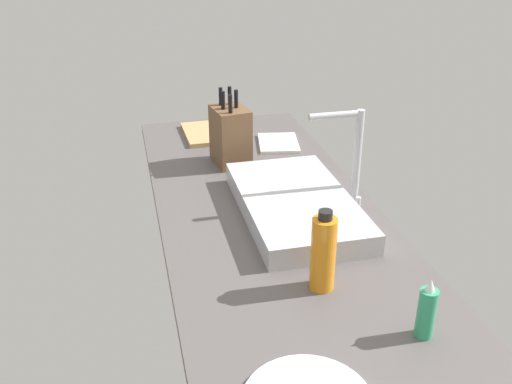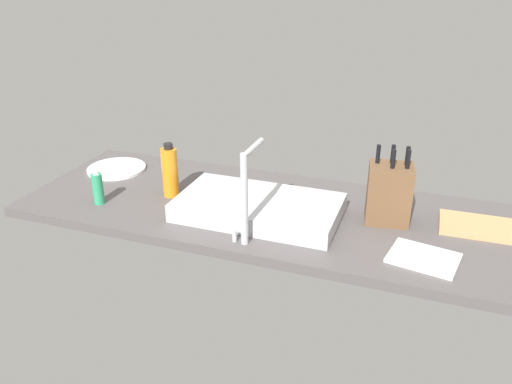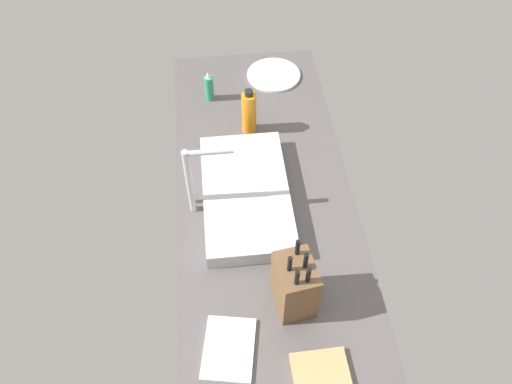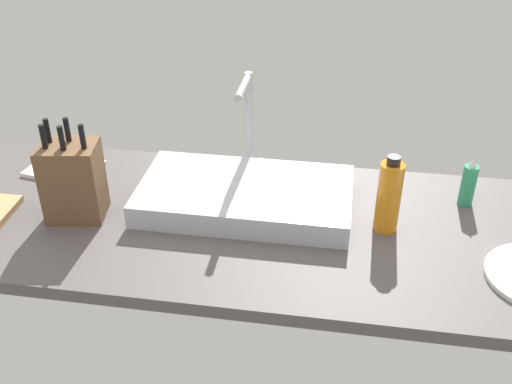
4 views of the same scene
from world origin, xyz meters
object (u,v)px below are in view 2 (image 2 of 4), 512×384
at_px(knife_block, 389,193).
at_px(dish_towel, 424,258).
at_px(cutting_board, 480,227).
at_px(water_bottle, 170,172).
at_px(sink_basin, 259,207).
at_px(faucet, 246,188).
at_px(soap_bottle, 98,188).
at_px(dinner_plate, 117,169).

height_order(knife_block, dish_towel, knife_block).
xyz_separation_m(cutting_board, water_bottle, (1.12, 0.11, 0.09)).
xyz_separation_m(sink_basin, dish_towel, (-0.58, 0.11, -0.03)).
relative_size(faucet, soap_bottle, 2.12).
bearing_deg(dish_towel, sink_basin, -10.51).
xyz_separation_m(sink_basin, cutting_board, (-0.75, -0.16, -0.02)).
distance_m(knife_block, soap_bottle, 1.06).
bearing_deg(soap_bottle, cutting_board, -168.76).
height_order(soap_bottle, water_bottle, water_bottle).
height_order(faucet, soap_bottle, faucet).
bearing_deg(dish_towel, knife_block, -57.52).
distance_m(sink_basin, faucet, 0.24).
relative_size(knife_block, dish_towel, 1.35).
height_order(knife_block, soap_bottle, knife_block).
bearing_deg(dish_towel, dinner_plate, -13.20).
bearing_deg(sink_basin, water_bottle, -7.41).
bearing_deg(sink_basin, dinner_plate, -15.29).
distance_m(cutting_board, water_bottle, 1.13).
height_order(sink_basin, cutting_board, sink_basin).
bearing_deg(dish_towel, cutting_board, -122.41).
bearing_deg(knife_block, cutting_board, 179.66).
bearing_deg(faucet, soap_bottle, -6.67).
bearing_deg(soap_bottle, dinner_plate, -66.95).
height_order(cutting_board, soap_bottle, soap_bottle).
bearing_deg(soap_bottle, sink_basin, -169.86).
distance_m(faucet, water_bottle, 0.47).
distance_m(cutting_board, dish_towel, 0.32).
height_order(knife_block, cutting_board, knife_block).
bearing_deg(sink_basin, cutting_board, -167.88).
bearing_deg(knife_block, dinner_plate, -13.11).
bearing_deg(cutting_board, dish_towel, 57.59).
height_order(water_bottle, dinner_plate, water_bottle).
height_order(sink_basin, soap_bottle, soap_bottle).
height_order(sink_basin, dinner_plate, sink_basin).
distance_m(sink_basin, soap_bottle, 0.61).
xyz_separation_m(faucet, cutting_board, (-0.72, -0.34, -0.18)).
xyz_separation_m(soap_bottle, dish_towel, (-1.17, -0.00, -0.06)).
relative_size(faucet, knife_block, 1.13).
bearing_deg(knife_block, water_bottle, -4.38).
xyz_separation_m(knife_block, dish_towel, (-0.14, 0.22, -0.10)).
height_order(soap_bottle, dinner_plate, soap_bottle).
height_order(faucet, cutting_board, faucet).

